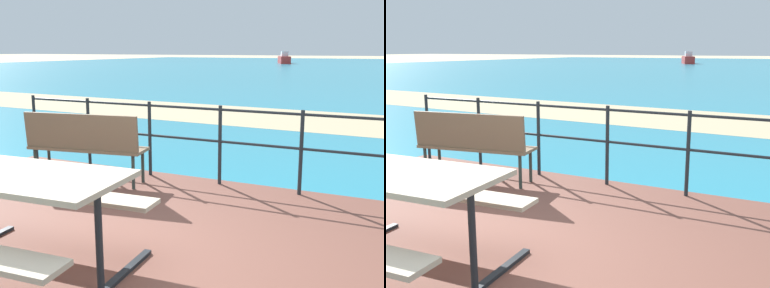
{
  "view_description": "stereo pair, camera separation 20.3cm",
  "coord_description": "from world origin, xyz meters",
  "views": [
    {
      "loc": [
        2.05,
        -2.68,
        1.69
      ],
      "look_at": [
        -0.13,
        1.92,
        0.65
      ],
      "focal_mm": 43.29,
      "sensor_mm": 36.0,
      "label": 1
    },
    {
      "loc": [
        2.23,
        -2.59,
        1.69
      ],
      "look_at": [
        -0.13,
        1.92,
        0.65
      ],
      "focal_mm": 43.29,
      "sensor_mm": 36.0,
      "label": 2
    }
  ],
  "objects": [
    {
      "name": "beach_strip",
      "position": [
        0.0,
        8.53,
        0.01
      ],
      "size": [
        54.1,
        6.04,
        0.01
      ],
      "primitive_type": "cube",
      "rotation": [
        0.0,
        0.0,
        -0.05
      ],
      "color": "tan",
      "rests_on": "ground"
    },
    {
      "name": "patio_paving",
      "position": [
        0.0,
        0.0,
        0.03
      ],
      "size": [
        6.4,
        5.2,
        0.06
      ],
      "primitive_type": "cube",
      "color": "brown",
      "rests_on": "ground"
    },
    {
      "name": "picnic_table",
      "position": [
        -0.44,
        -0.4,
        0.67
      ],
      "size": [
        1.74,
        1.52,
        0.79
      ],
      "rotation": [
        0.0,
        0.0,
        0.07
      ],
      "color": "#BCAD93",
      "rests_on": "patio_paving"
    },
    {
      "name": "park_bench",
      "position": [
        -1.5,
        1.75,
        0.59
      ],
      "size": [
        1.53,
        0.65,
        0.88
      ],
      "rotation": [
        0.0,
        0.0,
        3.31
      ],
      "color": "#7A6047",
      "rests_on": "patio_paving"
    },
    {
      "name": "boat_near",
      "position": [
        -11.98,
        52.5,
        0.51
      ],
      "size": [
        2.72,
        5.49,
        1.42
      ],
      "rotation": [
        0.0,
        0.0,
        1.91
      ],
      "color": "red",
      "rests_on": "sea_water"
    },
    {
      "name": "railing_fence",
      "position": [
        0.0,
        2.43,
        0.66
      ],
      "size": [
        5.94,
        0.04,
        0.97
      ],
      "color": "#1E2328",
      "rests_on": "patio_paving"
    },
    {
      "name": "ground_plane",
      "position": [
        0.0,
        0.0,
        0.0
      ],
      "size": [
        240.0,
        240.0,
        0.0
      ],
      "primitive_type": "plane",
      "color": "beige"
    }
  ]
}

